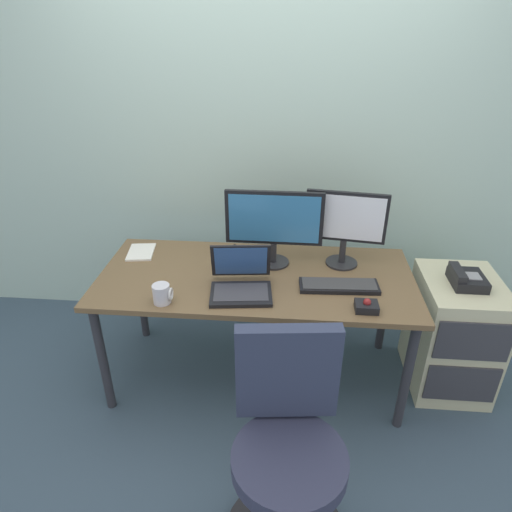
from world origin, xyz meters
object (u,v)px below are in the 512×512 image
at_px(keyboard, 339,286).
at_px(coffee_mug, 162,294).
at_px(monitor_side, 345,223).
at_px(monitor_main, 274,223).
at_px(cell_phone, 230,250).
at_px(file_cabinet, 452,333).
at_px(laptop, 241,281).
at_px(trackball_mouse, 367,306).
at_px(office_chair, 288,457).
at_px(paper_notepad, 141,252).
at_px(desk_phone, 466,279).

distance_m(keyboard, coffee_mug, 0.90).
bearing_deg(monitor_side, monitor_main, -176.13).
bearing_deg(coffee_mug, cell_phone, 65.71).
xyz_separation_m(file_cabinet, cell_phone, (-1.31, 0.22, 0.37)).
bearing_deg(laptop, trackball_mouse, -11.39).
xyz_separation_m(laptop, cell_phone, (-0.11, 0.43, -0.05)).
relative_size(office_chair, coffee_mug, 9.72).
relative_size(laptop, paper_notepad, 1.63).
relative_size(monitor_side, laptop, 1.29).
height_order(file_cabinet, office_chair, office_chair).
bearing_deg(monitor_side, trackball_mouse, -79.77).
bearing_deg(keyboard, cell_phone, 149.69).
bearing_deg(trackball_mouse, office_chair, -118.88).
distance_m(desk_phone, monitor_side, 0.71).
xyz_separation_m(file_cabinet, coffee_mug, (-1.57, -0.36, 0.42)).
bearing_deg(monitor_main, paper_notepad, 175.81).
bearing_deg(monitor_main, trackball_mouse, -42.20).
relative_size(monitor_main, laptop, 1.58).
bearing_deg(desk_phone, keyboard, -169.20).
height_order(file_cabinet, keyboard, keyboard).
xyz_separation_m(desk_phone, cell_phone, (-1.31, 0.23, -0.01)).
distance_m(monitor_side, coffee_mug, 1.05).
distance_m(office_chair, trackball_mouse, 0.79).
height_order(office_chair, paper_notepad, office_chair).
height_order(monitor_side, paper_notepad, monitor_side).
height_order(keyboard, cell_phone, keyboard).
distance_m(trackball_mouse, paper_notepad, 1.35).
bearing_deg(paper_notepad, laptop, -29.19).
xyz_separation_m(office_chair, trackball_mouse, (0.35, 0.64, 0.29)).
bearing_deg(monitor_side, office_chair, -103.99).
height_order(monitor_main, paper_notepad, monitor_main).
xyz_separation_m(monitor_side, trackball_mouse, (0.08, -0.45, -0.23)).
height_order(office_chair, laptop, office_chair).
distance_m(desk_phone, monitor_main, 1.07).
xyz_separation_m(office_chair, monitor_side, (0.27, 1.10, 0.52)).
distance_m(file_cabinet, trackball_mouse, 0.77).
bearing_deg(coffee_mug, file_cabinet, 12.77).
distance_m(coffee_mug, cell_phone, 0.63).
bearing_deg(file_cabinet, office_chair, -133.53).
bearing_deg(desk_phone, monitor_side, 168.59).
relative_size(file_cabinet, monitor_side, 1.57).
distance_m(office_chair, paper_notepad, 1.47).
height_order(desk_phone, monitor_main, monitor_main).
distance_m(laptop, coffee_mug, 0.40).
xyz_separation_m(monitor_side, keyboard, (-0.03, -0.26, -0.24)).
bearing_deg(paper_notepad, cell_phone, 7.43).
relative_size(desk_phone, trackball_mouse, 1.82).
distance_m(monitor_side, paper_notepad, 1.21).
bearing_deg(monitor_side, file_cabinet, -9.89).
distance_m(monitor_main, keyboard, 0.49).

